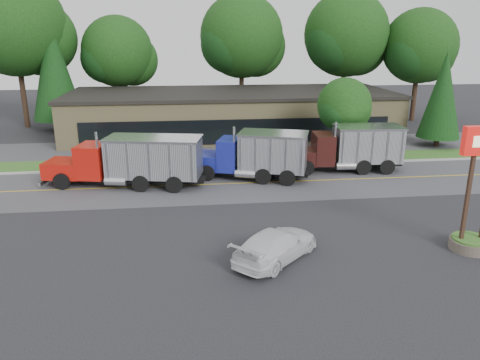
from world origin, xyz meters
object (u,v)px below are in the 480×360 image
object	(u,v)px
dump_truck_maroon	(352,147)
dump_truck_red	(133,160)
rally_car	(276,245)
bilo_sign	(476,210)
dump_truck_blue	(258,154)

from	to	relation	value
dump_truck_maroon	dump_truck_red	bearing A→B (deg)	11.35
dump_truck_maroon	rally_car	size ratio (longest dim) A/B	1.74
rally_car	dump_truck_red	bearing A→B (deg)	-12.84
bilo_sign	dump_truck_blue	distance (m)	14.94
dump_truck_blue	dump_truck_maroon	bearing A→B (deg)	-151.49
bilo_sign	rally_car	world-z (taller)	bilo_sign
dump_truck_maroon	bilo_sign	bearing A→B (deg)	98.69
dump_truck_red	dump_truck_maroon	xyz separation A→B (m)	(15.73, 1.93, -0.01)
dump_truck_red	dump_truck_maroon	world-z (taller)	same
dump_truck_red	dump_truck_maroon	distance (m)	15.85
bilo_sign	dump_truck_maroon	xyz separation A→B (m)	(-1.04, 13.72, -0.22)
dump_truck_red	rally_car	xyz separation A→B (m)	(7.41, -11.70, -1.10)
dump_truck_maroon	dump_truck_blue	bearing A→B (deg)	14.47
bilo_sign	dump_truck_red	bearing A→B (deg)	144.90
bilo_sign	rally_car	xyz separation A→B (m)	(-9.36, 0.09, -1.31)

